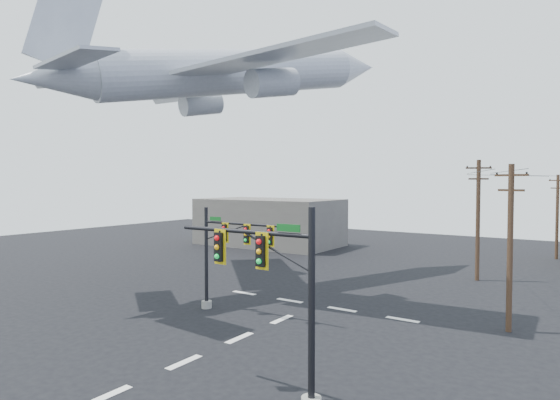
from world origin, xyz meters
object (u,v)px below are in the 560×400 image
Objects in this scene: signal_mast_near at (280,298)px; utility_pole_a at (510,244)px; utility_pole_b at (478,218)px; airliner at (235,73)px; signal_mast_far at (227,253)px; utility_pole_c at (557,215)px.

utility_pole_a is (5.80, 13.85, 0.90)m from signal_mast_near.
utility_pole_b is 23.26m from airliner.
signal_mast_near is 27.25m from utility_pole_b.
airliner is (-5.09, 7.06, 13.19)m from signal_mast_far.
airliner is at bearing -163.53° from utility_pole_a.
utility_pole_b is 0.32× the size of airliner.
signal_mast_far is 22.08m from utility_pole_b.
signal_mast_near is at bearing -116.22° from airliner.
utility_pole_a reaches higher than utility_pole_c.
airliner is (-20.37, 1.32, 12.14)m from utility_pole_a.
utility_pole_b is at bearing -84.34° from utility_pole_c.
signal_mast_far is 16.36m from utility_pole_a.
utility_pole_a is 13.98m from utility_pole_b.
utility_pole_a is 0.91× the size of utility_pole_b.
utility_pole_c is 0.29× the size of airliner.
airliner is (-16.15, -12.00, 11.68)m from utility_pole_b.
signal_mast_near reaches higher than signal_mast_far.
airliner reaches higher than utility_pole_a.
signal_mast_far is 15.80m from airliner.
signal_mast_far is 0.72× the size of utility_pole_b.
utility_pole_c is at bearing 81.68° from signal_mast_near.
signal_mast_near is at bearing -117.62° from utility_pole_b.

